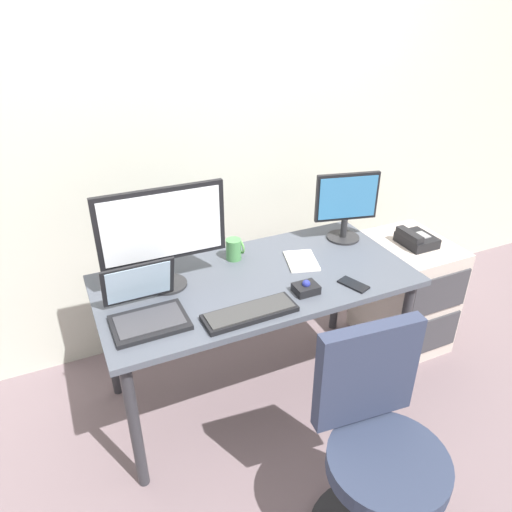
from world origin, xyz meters
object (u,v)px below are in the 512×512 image
object	(u,v)px
keyboard	(250,313)
coffee_mug	(234,249)
monitor_main	(162,230)
trackball_mouse	(306,288)
paper_notepad	(301,261)
office_chair	(377,459)
desk_phone	(416,239)
file_cabinet	(405,293)
laptop	(146,307)
cell_phone	(353,284)
monitor_side	(346,204)

from	to	relation	value
keyboard	coffee_mug	size ratio (longest dim) A/B	3.74
monitor_main	coffee_mug	xyz separation A→B (m)	(0.38, 0.11, -0.23)
trackball_mouse	paper_notepad	world-z (taller)	trackball_mouse
monitor_main	keyboard	xyz separation A→B (m)	(0.25, -0.37, -0.27)
office_chair	coffee_mug	distance (m)	1.18
desk_phone	monitor_main	distance (m)	1.45
file_cabinet	laptop	world-z (taller)	laptop
file_cabinet	laptop	bearing A→B (deg)	-174.67
office_chair	trackball_mouse	bearing A→B (deg)	84.10
paper_notepad	cell_phone	world-z (taller)	paper_notepad
monitor_main	laptop	distance (m)	0.35
monitor_side	laptop	bearing A→B (deg)	-166.72
file_cabinet	paper_notepad	bearing A→B (deg)	-179.71
laptop	paper_notepad	distance (m)	0.84
office_chair	monitor_main	size ratio (longest dim) A/B	1.64
monitor_main	monitor_side	size ratio (longest dim) A/B	1.52
monitor_main	laptop	size ratio (longest dim) A/B	1.84
monitor_side	coffee_mug	distance (m)	0.66
file_cabinet	laptop	xyz separation A→B (m)	(-1.57, -0.15, 0.45)
desk_phone	coffee_mug	xyz separation A→B (m)	(-1.03, 0.19, 0.08)
office_chair	keyboard	world-z (taller)	office_chair
cell_phone	trackball_mouse	bearing A→B (deg)	149.83
laptop	trackball_mouse	world-z (taller)	laptop
file_cabinet	office_chair	distance (m)	1.33
cell_phone	keyboard	bearing A→B (deg)	161.55
desk_phone	monitor_side	world-z (taller)	monitor_side
coffee_mug	paper_notepad	size ratio (longest dim) A/B	0.53
desk_phone	keyboard	bearing A→B (deg)	-165.65
coffee_mug	paper_notepad	world-z (taller)	coffee_mug
office_chair	cell_phone	distance (m)	0.78
monitor_side	cell_phone	bearing A→B (deg)	-117.90
file_cabinet	office_chair	xyz separation A→B (m)	(-0.93, -0.95, 0.09)
office_chair	paper_notepad	bearing A→B (deg)	78.54
monitor_side	paper_notepad	bearing A→B (deg)	-158.63
trackball_mouse	paper_notepad	distance (m)	0.28
desk_phone	cell_phone	xyz separation A→B (m)	(-0.62, -0.28, 0.03)
file_cabinet	monitor_main	xyz separation A→B (m)	(-1.42, 0.06, 0.68)
office_chair	laptop	distance (m)	1.08
laptop	cell_phone	bearing A→B (deg)	-9.23
trackball_mouse	cell_phone	world-z (taller)	trackball_mouse
monitor_side	trackball_mouse	bearing A→B (deg)	-139.94
desk_phone	cell_phone	size ratio (longest dim) A/B	1.41
monitor_main	monitor_side	xyz separation A→B (m)	(1.02, 0.07, -0.08)
coffee_mug	cell_phone	distance (m)	0.63
keyboard	cell_phone	distance (m)	0.54
office_chair	laptop	world-z (taller)	laptop
desk_phone	keyboard	distance (m)	1.20
desk_phone	monitor_main	world-z (taller)	monitor_main
office_chair	monitor_main	distance (m)	1.27
keyboard	coffee_mug	xyz separation A→B (m)	(0.13, 0.48, 0.04)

